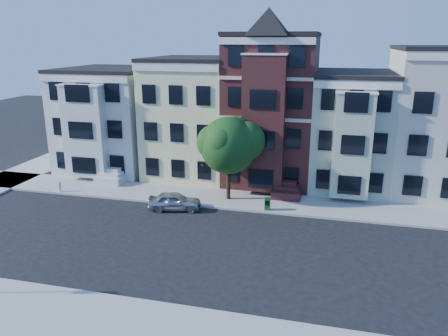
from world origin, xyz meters
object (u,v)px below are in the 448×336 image
(street_tree, at_px, (228,149))
(fire_hydrant, at_px, (60,188))
(parked_car, at_px, (175,201))
(newspaper_box, at_px, (267,204))

(street_tree, distance_m, fire_hydrant, 13.93)
(parked_car, relative_size, newspaper_box, 4.21)
(newspaper_box, bearing_deg, parked_car, -174.64)
(street_tree, xyz_separation_m, fire_hydrant, (-13.38, -1.63, -3.55))
(street_tree, xyz_separation_m, newspaper_box, (3.21, -1.52, -3.42))
(parked_car, xyz_separation_m, newspaper_box, (6.52, 1.20, -0.05))
(newspaper_box, bearing_deg, fire_hydrant, 175.27)
(fire_hydrant, bearing_deg, parked_car, -6.24)
(newspaper_box, height_order, fire_hydrant, newspaper_box)
(parked_car, xyz_separation_m, fire_hydrant, (-10.07, 1.10, -0.18))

